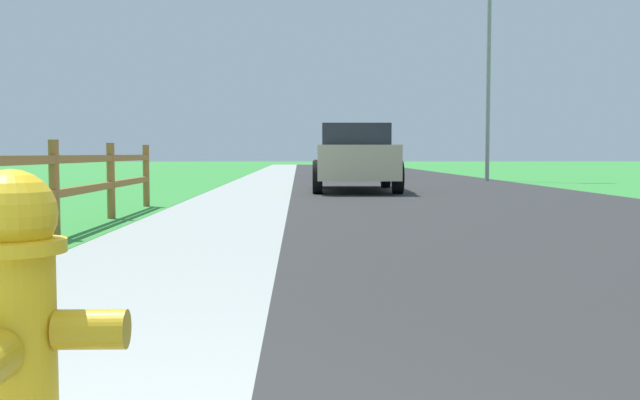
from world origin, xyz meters
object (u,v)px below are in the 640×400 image
at_px(fire_hydrant, 12,330).
at_px(parked_car_blue, 356,157).
at_px(parked_suv_beige, 354,157).
at_px(street_lamp, 492,53).

xyz_separation_m(fire_hydrant, parked_car_blue, (2.92, 26.17, 0.35)).
relative_size(fire_hydrant, parked_car_blue, 0.19).
relative_size(parked_suv_beige, street_lamp, 0.69).
height_order(parked_car_blue, street_lamp, street_lamp).
height_order(parked_suv_beige, street_lamp, street_lamp).
bearing_deg(street_lamp, parked_suv_beige, -128.59).
relative_size(parked_car_blue, street_lamp, 0.63).
distance_m(parked_suv_beige, parked_car_blue, 9.97).
bearing_deg(street_lamp, parked_car_blue, 138.99).
bearing_deg(parked_suv_beige, fire_hydrant, -97.46).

